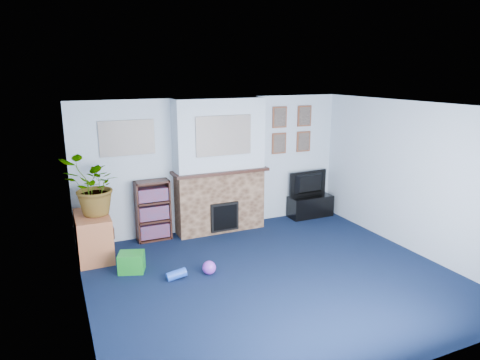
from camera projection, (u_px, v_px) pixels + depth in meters
name	position (u px, v px, depth m)	size (l,w,h in m)	color
floor	(273.00, 277.00, 6.08)	(5.00, 4.50, 0.01)	#0D1834
ceiling	(277.00, 107.00, 5.49)	(5.00, 4.50, 0.01)	white
wall_back	(216.00, 164.00, 7.78)	(5.00, 0.04, 2.40)	silver
wall_front	(396.00, 261.00, 3.80)	(5.00, 0.04, 2.40)	silver
wall_left	(79.00, 222.00, 4.80)	(0.04, 4.50, 2.40)	silver
wall_right	(413.00, 178.00, 6.78)	(0.04, 4.50, 2.40)	silver
chimney_breast	(220.00, 167.00, 7.60)	(1.72, 0.50, 2.40)	brown
collage_main	(224.00, 136.00, 7.27)	(1.00, 0.03, 0.68)	gray
collage_left	(127.00, 138.00, 7.01)	(0.90, 0.03, 0.58)	gray
portrait_tl	(280.00, 117.00, 8.08)	(0.30, 0.03, 0.40)	brown
portrait_tr	(304.00, 116.00, 8.29)	(0.30, 0.03, 0.40)	brown
portrait_bl	(279.00, 143.00, 8.20)	(0.30, 0.03, 0.40)	brown
portrait_br	(303.00, 141.00, 8.42)	(0.30, 0.03, 0.40)	brown
tv_stand	(310.00, 205.00, 8.59)	(0.89, 0.37, 0.42)	black
television	(311.00, 184.00, 8.50)	(0.86, 0.11, 0.49)	black
bookshelf	(153.00, 212.00, 7.34)	(0.58, 0.28, 1.05)	black
sideboard	(93.00, 236.00, 6.66)	(0.50, 0.90, 0.70)	#B9633B
potted_plant	(93.00, 187.00, 6.43)	(0.82, 0.71, 0.91)	#26661E
mantel_clock	(215.00, 166.00, 7.51)	(0.11, 0.06, 0.15)	gold
mantel_candle	(235.00, 164.00, 7.66)	(0.06, 0.06, 0.18)	#B2BFC6
mantel_teddy	(190.00, 169.00, 7.33)	(0.12, 0.12, 0.12)	gray
mantel_can	(253.00, 163.00, 7.81)	(0.06, 0.06, 0.11)	yellow
green_crate	(132.00, 262.00, 6.22)	(0.36, 0.29, 0.29)	#198C26
toy_ball	(209.00, 268.00, 6.15)	(0.20, 0.20, 0.20)	purple
toy_block	(131.00, 265.00, 6.22)	(0.16, 0.16, 0.20)	yellow
toy_tube	(177.00, 274.00, 6.00)	(0.13, 0.13, 0.28)	blue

